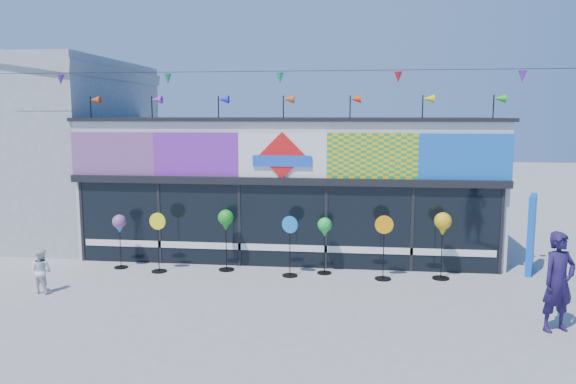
% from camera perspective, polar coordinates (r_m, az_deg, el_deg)
% --- Properties ---
extents(ground, '(80.00, 80.00, 0.00)m').
position_cam_1_polar(ground, '(12.48, -2.66, -11.75)').
color(ground, gray).
rests_on(ground, ground).
extents(kite_shop, '(16.00, 5.70, 5.31)m').
position_cam_1_polar(kite_shop, '(17.77, 0.49, 0.95)').
color(kite_shop, silver).
rests_on(kite_shop, ground).
extents(neighbour_building, '(8.18, 7.20, 6.87)m').
position_cam_1_polar(neighbour_building, '(22.14, -25.92, 4.53)').
color(neighbour_building, '#A9ACAE').
rests_on(neighbour_building, ground).
extents(blue_sign, '(0.50, 1.04, 2.09)m').
position_cam_1_polar(blue_sign, '(16.25, 23.46, -3.93)').
color(blue_sign, blue).
rests_on(blue_sign, ground).
extents(spinner_0, '(0.38, 0.38, 1.49)m').
position_cam_1_polar(spinner_0, '(16.00, -16.75, -3.27)').
color(spinner_0, black).
rests_on(spinner_0, ground).
extents(spinner_1, '(0.45, 0.41, 1.61)m').
position_cam_1_polar(spinner_1, '(15.41, -13.05, -4.86)').
color(spinner_1, black).
rests_on(spinner_1, ground).
extents(spinner_2, '(0.42, 0.42, 1.67)m').
position_cam_1_polar(spinner_2, '(15.16, -6.34, -3.04)').
color(spinner_2, black).
rests_on(spinner_2, ground).
extents(spinner_3, '(0.43, 0.41, 1.60)m').
position_cam_1_polar(spinner_3, '(14.62, 0.20, -5.36)').
color(spinner_3, black).
rests_on(spinner_3, ground).
extents(spinner_4, '(0.38, 0.38, 1.51)m').
position_cam_1_polar(spinner_4, '(14.82, 3.75, -3.76)').
color(spinner_4, black).
rests_on(spinner_4, ground).
extents(spinner_5, '(0.47, 0.42, 1.66)m').
position_cam_1_polar(spinner_5, '(14.53, 9.69, -5.42)').
color(spinner_5, black).
rests_on(spinner_5, ground).
extents(spinner_6, '(0.44, 0.44, 1.73)m').
position_cam_1_polar(spinner_6, '(14.79, 15.44, -3.34)').
color(spinner_6, black).
rests_on(spinner_6, ground).
extents(adult_man, '(0.85, 0.73, 1.97)m').
position_cam_1_polar(adult_man, '(12.17, 25.78, -8.21)').
color(adult_man, '#1D133D').
rests_on(adult_man, ground).
extents(child, '(0.56, 0.38, 1.07)m').
position_cam_1_polar(child, '(14.59, -23.77, -7.33)').
color(child, white).
rests_on(child, ground).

